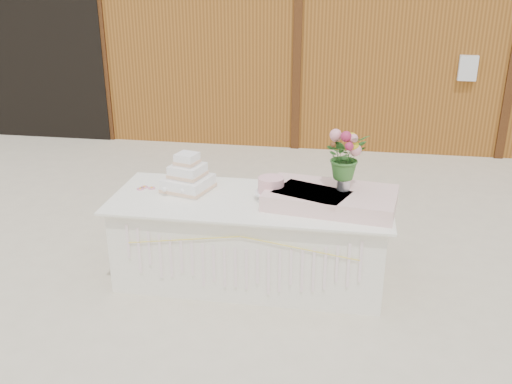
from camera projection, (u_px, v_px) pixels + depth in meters
ground at (251, 278)px, 5.17m from camera, size 80.00×80.00×0.00m
barn at (308, 24)px, 10.05m from camera, size 12.60×4.60×3.30m
cake_table at (250, 240)px, 5.02m from camera, size 2.40×1.00×0.77m
wedding_cake at (188, 178)px, 5.04m from camera, size 0.47×0.47×0.34m
pink_cake_stand at (271, 188)px, 4.84m from camera, size 0.28×0.28×0.20m
satin_runner at (331, 198)px, 4.74m from camera, size 1.14×0.76×0.13m
flower_vase at (344, 181)px, 4.71m from camera, size 0.11×0.11×0.15m
bouquet at (346, 150)px, 4.61m from camera, size 0.45×0.44×0.38m
loose_flowers at (147, 187)px, 5.15m from camera, size 0.14×0.32×0.02m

